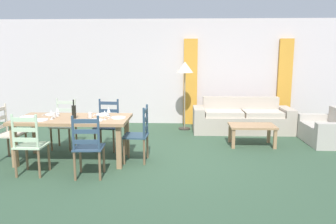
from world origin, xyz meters
name	(u,v)px	position (x,y,z in m)	size (l,w,h in m)	color
ground_plane	(153,163)	(0.00, 0.00, -0.01)	(9.60, 9.60, 0.02)	#314B35
wall_far	(164,72)	(0.00, 3.30, 1.35)	(9.60, 0.16, 2.70)	beige
curtain_panel_left	(190,82)	(0.70, 3.16, 1.10)	(0.35, 0.08, 2.20)	gold
curtain_panel_right	(284,83)	(3.10, 3.16, 1.10)	(0.35, 0.08, 2.20)	gold
dining_table	(73,123)	(-1.37, 0.05, 0.66)	(1.90, 0.96, 0.75)	#A67D55
dining_chair_near_left	(30,144)	(-1.79, -0.67, 0.48)	(0.43, 0.41, 0.96)	beige
dining_chair_near_right	(88,146)	(-0.89, -0.74, 0.48)	(0.44, 0.43, 0.96)	#2F475E
dining_chair_far_left	(65,124)	(-1.80, 0.81, 0.48)	(0.44, 0.42, 0.96)	beige
dining_chair_far_right	(107,125)	(-0.94, 0.77, 0.48)	(0.45, 0.43, 0.96)	#2C4158
dining_chair_head_west	(8,133)	(-2.52, 0.04, 0.48)	(0.42, 0.44, 0.96)	beige
dining_chair_head_east	(139,134)	(-0.25, 0.05, 0.48)	(0.42, 0.44, 0.96)	#2D4659
dinner_plate_near_left	(40,120)	(-1.82, -0.20, 0.76)	(0.24, 0.24, 0.02)	white
fork_near_left	(31,120)	(-1.97, -0.20, 0.75)	(0.02, 0.17, 0.01)	silver
dinner_plate_near_right	(95,120)	(-0.92, -0.20, 0.76)	(0.24, 0.24, 0.02)	white
fork_near_right	(86,121)	(-1.07, -0.20, 0.75)	(0.02, 0.17, 0.01)	silver
dinner_plate_far_left	(52,114)	(-1.82, 0.30, 0.76)	(0.24, 0.24, 0.02)	white
fork_far_left	(44,115)	(-1.97, 0.30, 0.75)	(0.02, 0.17, 0.01)	silver
dinner_plate_far_right	(103,115)	(-0.92, 0.30, 0.76)	(0.24, 0.24, 0.02)	white
fork_far_right	(94,115)	(-1.07, 0.30, 0.75)	(0.02, 0.17, 0.01)	silver
dinner_plate_head_west	(28,117)	(-2.15, 0.05, 0.76)	(0.24, 0.24, 0.02)	white
fork_head_west	(19,117)	(-2.30, 0.05, 0.75)	(0.02, 0.17, 0.01)	silver
dinner_plate_head_east	(118,118)	(-0.59, 0.05, 0.76)	(0.24, 0.24, 0.02)	white
fork_head_east	(110,118)	(-0.74, 0.05, 0.75)	(0.02, 0.17, 0.01)	silver
wine_bottle	(74,111)	(-1.32, 0.00, 0.87)	(0.07, 0.07, 0.32)	black
wine_glass_near_left	(51,113)	(-1.68, -0.09, 0.86)	(0.06, 0.06, 0.16)	white
wine_glass_near_right	(105,113)	(-0.78, -0.09, 0.86)	(0.06, 0.06, 0.16)	white
wine_glass_far_left	(57,110)	(-1.67, 0.18, 0.86)	(0.06, 0.06, 0.16)	white
wine_glass_far_right	(109,110)	(-0.78, 0.20, 0.86)	(0.06, 0.06, 0.16)	white
coffee_cup_primary	(90,115)	(-1.07, 0.06, 0.80)	(0.07, 0.07, 0.09)	silver
coffee_cup_secondary	(54,115)	(-1.69, 0.05, 0.80)	(0.07, 0.07, 0.09)	silver
couch	(242,119)	(1.90, 2.34, 0.29)	(2.29, 0.82, 0.80)	#B3A493
coffee_table	(252,128)	(1.89, 1.13, 0.36)	(0.90, 0.56, 0.42)	#A67D55
armchair_upholstered	(329,131)	(3.52, 1.38, 0.25)	(0.81, 1.16, 0.72)	#B3AA9E
standing_lamp	(185,71)	(0.55, 2.53, 1.41)	(0.40, 0.40, 1.64)	#332D28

